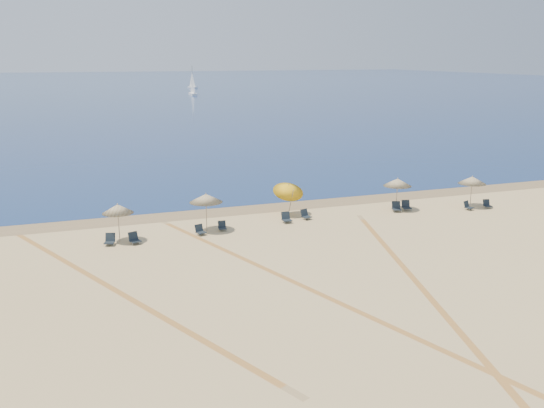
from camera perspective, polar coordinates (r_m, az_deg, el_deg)
The scene contains 21 objects.
ground at distance 23.76m, azimuth 16.66°, elevation -14.38°, with size 160.00×160.00×0.00m, color tan.
ocean at distance 242.23m, azimuth -16.52°, elevation 11.02°, with size 500.00×500.00×0.00m, color #0C2151.
wet_sand at distance 44.03m, azimuth -1.72°, elevation -0.43°, with size 500.00×500.00×0.00m, color olive.
umbrella_1 at distance 36.91m, azimuth -14.77°, elevation -0.45°, with size 1.90×1.90×2.43m.
umbrella_2 at distance 38.15m, azimuth -6.44°, elevation 0.57°, with size 2.15×2.15×2.53m.
umbrella_3 at distance 41.64m, azimuth 1.64°, elevation 1.50°, with size 2.19×2.21×2.69m.
umbrella_4 at distance 44.15m, azimuth 12.11°, elevation 2.08°, with size 2.08×2.08×2.43m.
umbrella_5 at distance 46.54m, azimuth 18.89°, elevation 2.21°, with size 2.06×2.06×2.41m.
chair_2 at distance 36.88m, azimuth -15.49°, elevation -3.38°, with size 0.76×0.83×0.71m.
chair_3 at distance 36.74m, azimuth -13.25°, elevation -3.30°, with size 0.78×0.84×0.71m.
chair_4 at distance 37.82m, azimuth -7.01°, elevation -2.55°, with size 0.71×0.77×0.66m.
chair_5 at distance 38.61m, azimuth -4.87°, elevation -2.17°, with size 0.56×0.64×0.61m.
chair_6 at distance 40.28m, azimuth 1.40°, elevation -1.36°, with size 0.61×0.71×0.72m.
chair_7 at distance 41.16m, azimuth 3.28°, elevation -1.06°, with size 0.73×0.80×0.69m.
chair_8 at distance 44.05m, azimuth 12.01°, elevation -0.30°, with size 0.82×0.88×0.74m.
chair_9 at distance 44.61m, azimuth 12.92°, elevation -0.17°, with size 0.73×0.81×0.73m.
chair_10 at distance 45.97m, azimuth 18.51°, elevation -0.18°, with size 0.72×0.77×0.65m.
chair_11 at distance 47.06m, azimuth 20.18°, elevation -0.01°, with size 0.60×0.67×0.62m.
sailboat_1 at distance 174.95m, azimuth -7.74°, elevation 11.28°, with size 1.43×5.60×8.34m.
sailboat_2 at distance 213.72m, azimuth -7.76°, elevation 11.67°, with size 2.75×4.69×6.81m.
tire_tracks at distance 29.46m, azimuth -0.13°, elevation -7.98°, with size 50.62×43.67×0.00m.
Camera 1 is at (-12.80, -16.63, 11.14)m, focal length 38.71 mm.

